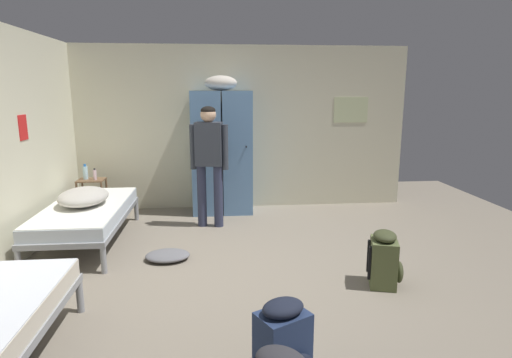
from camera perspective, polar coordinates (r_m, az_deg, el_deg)
The scene contains 12 objects.
ground_plane at distance 4.45m, azimuth 0.32°, elevation -12.77°, with size 8.38×8.38×0.00m, color gray.
room_backdrop at distance 5.45m, azimuth -14.78°, elevation 5.33°, with size 5.23×5.29×2.54m.
locker_bank at distance 6.42m, azimuth -4.63°, elevation 3.94°, with size 0.90×0.55×2.07m.
shelf_unit at distance 6.71m, azimuth -21.27°, elevation -1.92°, with size 0.38×0.30×0.57m.
bed_left_rear at distance 5.57m, azimuth -21.97°, elevation -4.36°, with size 0.90×1.90×0.49m.
bedding_heap at distance 5.53m, azimuth -22.31°, elevation -2.22°, with size 0.57×0.73×0.20m.
person_traveler at distance 5.73m, azimuth -6.36°, elevation 3.21°, with size 0.52×0.27×1.65m.
water_bottle at distance 6.69m, azimuth -22.09°, elevation 0.83°, with size 0.07×0.07×0.23m.
lotion_bottle at distance 6.59m, azimuth -20.97°, elevation 0.56°, with size 0.05×0.05×0.17m.
backpack_navy at distance 2.93m, azimuth 3.83°, elevation -21.18°, with size 0.39×0.41×0.55m.
backpack_olive at distance 4.31m, azimuth 17.00°, elevation -10.41°, with size 0.39×0.37×0.55m.
clothes_pile_grey at distance 4.89m, azimuth -11.88°, elevation -10.09°, with size 0.49×0.38×0.10m.
Camera 1 is at (-0.40, -4.02, 1.86)m, focal length 29.56 mm.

